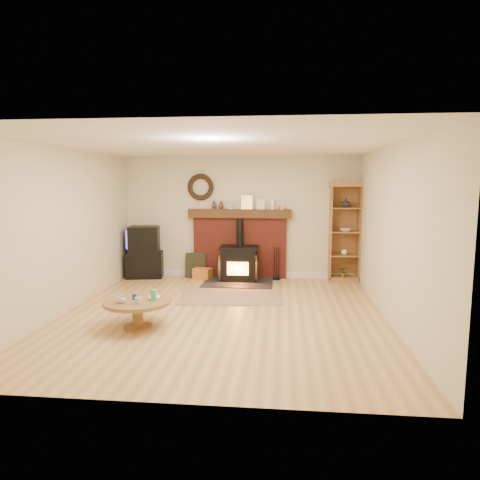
# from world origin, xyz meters

# --- Properties ---
(ground) EXTENTS (5.50, 5.50, 0.00)m
(ground) POSITION_xyz_m (0.00, 0.00, 0.00)
(ground) COLOR #B5864B
(ground) RESTS_ON ground
(room_shell) EXTENTS (5.02, 5.52, 2.61)m
(room_shell) POSITION_xyz_m (-0.02, 0.09, 1.72)
(room_shell) COLOR beige
(room_shell) RESTS_ON ground
(chimney_breast) EXTENTS (2.20, 0.22, 1.78)m
(chimney_breast) POSITION_xyz_m (0.00, 2.67, 0.80)
(chimney_breast) COLOR maroon
(chimney_breast) RESTS_ON ground
(wood_stove) EXTENTS (1.40, 1.00, 1.29)m
(wood_stove) POSITION_xyz_m (0.02, 2.27, 0.36)
(wood_stove) COLOR black
(wood_stove) RESTS_ON ground
(area_rug) EXTENTS (1.92, 1.41, 0.01)m
(area_rug) POSITION_xyz_m (-0.02, 1.10, 0.01)
(area_rug) COLOR brown
(area_rug) RESTS_ON ground
(tv_unit) EXTENTS (0.84, 0.65, 1.11)m
(tv_unit) POSITION_xyz_m (-2.06, 2.47, 0.53)
(tv_unit) COLOR black
(tv_unit) RESTS_ON ground
(curio_cabinet) EXTENTS (0.66, 0.48, 2.06)m
(curio_cabinet) POSITION_xyz_m (2.19, 2.56, 1.03)
(curio_cabinet) COLOR brown
(curio_cabinet) RESTS_ON ground
(firelog_box) EXTENTS (0.43, 0.34, 0.24)m
(firelog_box) POSITION_xyz_m (-0.78, 2.40, 0.12)
(firelog_box) COLOR yellow
(firelog_box) RESTS_ON ground
(leaning_painting) EXTENTS (0.45, 0.12, 0.53)m
(leaning_painting) POSITION_xyz_m (-0.96, 2.55, 0.27)
(leaning_painting) COLOR black
(leaning_painting) RESTS_ON ground
(fire_tools) EXTENTS (0.16, 0.16, 0.70)m
(fire_tools) POSITION_xyz_m (0.80, 2.50, 0.13)
(fire_tools) COLOR black
(fire_tools) RESTS_ON ground
(coffee_table) EXTENTS (0.95, 0.95, 0.56)m
(coffee_table) POSITION_xyz_m (-1.11, -0.74, 0.33)
(coffee_table) COLOR brown
(coffee_table) RESTS_ON ground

